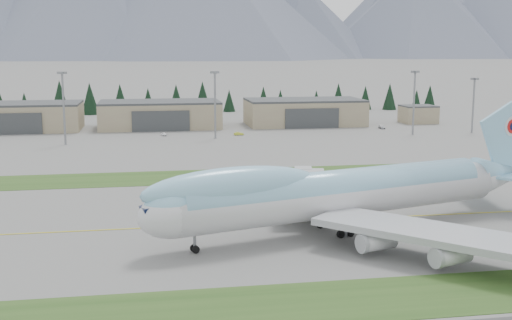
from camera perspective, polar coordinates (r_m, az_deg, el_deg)
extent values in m
plane|color=slate|center=(117.61, 0.50, -5.62)|extent=(7000.00, 7000.00, 0.00)
cube|color=#2A4C1B|center=(82.43, 5.27, -12.53)|extent=(400.00, 14.00, 0.08)
cube|color=#2A4C1B|center=(160.94, -2.32, -1.41)|extent=(400.00, 18.00, 0.08)
cube|color=gold|center=(117.61, 0.50, -5.62)|extent=(400.00, 0.40, 0.02)
cylinder|color=silver|center=(111.89, 7.80, -3.15)|extent=(61.05, 23.95, 7.14)
cylinder|color=#8AC3E2|center=(111.01, 7.35, -2.55)|extent=(56.68, 22.20, 6.59)
ellipsoid|color=silver|center=(98.67, -7.32, -4.90)|extent=(12.95, 10.03, 7.14)
ellipsoid|color=#8AC3E2|center=(98.34, -7.33, -4.16)|extent=(10.86, 8.47, 6.05)
ellipsoid|color=#8AC3E2|center=(101.32, -2.05, -2.45)|extent=(30.80, 14.25, 6.59)
cube|color=#0C1433|center=(97.22, -9.49, -4.31)|extent=(3.05, 3.40, 1.42)
cone|color=silver|center=(135.00, 20.74, -1.47)|extent=(14.60, 10.38, 6.99)
cone|color=#8AC3E2|center=(134.77, 20.77, -0.92)|extent=(13.37, 9.48, 6.37)
cube|color=#8AC3E2|center=(134.63, 21.26, 1.69)|extent=(12.96, 4.33, 15.16)
cylinder|color=silver|center=(135.57, 21.57, 2.85)|extent=(3.86, 1.31, 3.95)
cylinder|color=red|center=(135.64, 21.54, 2.85)|extent=(2.80, 1.00, 2.85)
cylinder|color=#0C1433|center=(135.72, 21.50, 2.86)|extent=(1.64, 0.67, 1.65)
cube|color=#8AC3E2|center=(140.93, 19.44, -0.67)|extent=(8.37, 12.95, 0.51)
cube|color=#A5A8AD|center=(128.48, 4.14, -2.30)|extent=(16.98, 34.38, 1.10)
cube|color=#A5A8AD|center=(99.67, 14.63, -6.17)|extent=(30.43, 30.90, 1.10)
cylinder|color=silver|center=(122.79, 3.10, -3.86)|extent=(6.25, 4.22, 2.75)
cylinder|color=silver|center=(134.03, 3.01, -2.69)|extent=(6.25, 4.22, 2.75)
cylinder|color=silver|center=(100.49, 10.73, -7.13)|extent=(6.25, 4.22, 2.75)
cylinder|color=silver|center=(96.35, 16.98, -8.14)|extent=(6.25, 4.22, 2.75)
cylinder|color=gray|center=(101.10, -5.47, -7.48)|extent=(0.60, 0.60, 2.64)
cylinder|color=gray|center=(114.89, 6.15, -5.31)|extent=(0.76, 0.76, 2.85)
cylinder|color=gray|center=(109.57, 7.98, -6.10)|extent=(0.76, 0.76, 2.85)
cylinder|color=gray|center=(117.81, 8.42, -4.98)|extent=(0.76, 0.76, 2.85)
cylinder|color=gray|center=(112.62, 10.31, -5.73)|extent=(0.76, 0.76, 2.85)
cylinder|color=black|center=(100.92, -5.37, -7.93)|extent=(1.27, 0.70, 1.21)
cylinder|color=black|center=(101.70, -5.55, -7.79)|extent=(1.27, 0.70, 1.21)
cylinder|color=black|center=(115.10, 6.14, -5.68)|extent=(1.42, 0.89, 1.32)
cylinder|color=black|center=(109.78, 7.97, -6.49)|extent=(1.42, 0.89, 1.32)
cylinder|color=black|center=(118.00, 8.42, -5.34)|extent=(1.42, 0.89, 1.32)
cylinder|color=black|center=(112.83, 10.30, -6.10)|extent=(1.42, 0.89, 1.32)
cube|color=gray|center=(267.63, -20.40, 3.55)|extent=(48.00, 26.00, 10.00)
cube|color=#373A3C|center=(267.15, -20.47, 4.70)|extent=(48.00, 26.00, 0.80)
cube|color=#373A3C|center=(254.75, -20.93, 3.01)|extent=(22.08, 0.60, 8.00)
cube|color=gray|center=(262.96, -8.52, 3.96)|extent=(48.00, 26.00, 10.00)
cube|color=#373A3C|center=(262.48, -8.55, 5.13)|extent=(48.00, 26.00, 0.80)
cube|color=#373A3C|center=(249.84, -8.45, 3.43)|extent=(22.08, 0.60, 8.00)
cube|color=gray|center=(270.83, 4.31, 4.21)|extent=(48.00, 26.00, 10.00)
cube|color=#373A3C|center=(270.36, 4.32, 5.35)|extent=(48.00, 26.00, 0.80)
cube|color=#373A3C|center=(258.11, 5.01, 3.70)|extent=(22.08, 0.60, 8.00)
cube|color=gray|center=(285.29, 14.22, 3.91)|extent=(14.00, 12.00, 7.00)
cube|color=#373A3C|center=(284.94, 14.25, 4.67)|extent=(14.00, 12.00, 0.60)
cylinder|color=gray|center=(220.89, -16.71, 4.30)|extent=(0.70, 0.70, 23.35)
cube|color=gray|center=(220.15, -16.87, 7.43)|extent=(3.20, 3.20, 0.80)
cylinder|color=gray|center=(227.34, -3.66, 4.79)|extent=(0.70, 0.70, 22.97)
cube|color=gray|center=(226.61, -3.69, 7.78)|extent=(3.20, 3.20, 0.80)
cylinder|color=gray|center=(244.80, 13.86, 4.86)|extent=(0.70, 0.70, 22.79)
cube|color=gray|center=(244.13, 13.97, 7.62)|extent=(3.20, 3.20, 0.80)
cylinder|color=gray|center=(256.59, 18.75, 4.52)|extent=(0.70, 0.70, 19.97)
cube|color=gray|center=(255.94, 18.87, 6.84)|extent=(3.20, 3.20, 0.80)
imported|color=white|center=(237.71, -8.20, 2.14)|extent=(2.56, 3.71, 1.17)
imported|color=gold|center=(236.92, -1.54, 2.21)|extent=(3.75, 1.60, 1.20)
imported|color=silver|center=(261.63, 11.11, 2.75)|extent=(1.89, 4.60, 1.33)
cone|color=black|center=(333.25, -21.76, 4.63)|extent=(5.91, 5.91, 10.56)
cone|color=black|center=(329.30, -19.89, 4.72)|extent=(6.12, 6.12, 10.93)
cone|color=black|center=(324.03, -17.03, 5.32)|extent=(9.38, 9.38, 16.76)
cone|color=black|center=(322.93, -14.55, 5.31)|extent=(8.67, 8.67, 15.49)
cone|color=black|center=(321.07, -11.98, 5.33)|extent=(8.31, 8.31, 14.83)
cone|color=black|center=(328.50, -9.56, 5.27)|extent=(6.86, 6.86, 12.25)
cone|color=black|center=(321.91, -7.10, 5.43)|extent=(8.02, 8.02, 14.33)
cone|color=black|center=(324.15, -4.77, 5.62)|extent=(8.76, 8.76, 15.65)
cone|color=black|center=(327.62, -2.40, 5.30)|extent=(6.30, 6.30, 11.25)
cone|color=black|center=(330.43, 0.66, 5.47)|extent=(7.07, 7.07, 12.63)
cone|color=black|center=(332.59, 2.18, 5.34)|extent=(6.10, 6.10, 10.90)
cone|color=black|center=(335.39, 5.38, 5.30)|extent=(5.85, 5.85, 10.44)
cone|color=black|center=(339.30, 7.33, 5.62)|extent=(7.86, 7.86, 14.04)
cone|color=black|center=(345.06, 9.69, 5.50)|extent=(6.99, 6.99, 12.49)
cone|color=black|center=(345.73, 11.79, 5.56)|extent=(7.75, 7.75, 13.84)
cone|color=black|center=(353.71, 14.08, 5.27)|extent=(5.74, 5.74, 10.26)
cone|color=black|center=(360.69, 15.19, 5.48)|extent=(6.96, 6.96, 12.43)
cone|color=#444C5B|center=(2221.84, -14.68, 13.58)|extent=(882.04, 882.04, 379.81)
cone|color=#444C5B|center=(2409.31, 4.15, 12.25)|extent=(575.60, 575.60, 270.72)
cone|color=#444C5B|center=(2581.46, 14.00, 12.73)|extent=(821.74, 821.74, 351.67)
cone|color=#444C5B|center=(3064.30, 0.16, 13.97)|extent=(1017.50, 1017.50, 508.75)
cone|color=#444C5B|center=(3255.07, 12.72, 12.97)|extent=(898.27, 898.27, 449.14)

